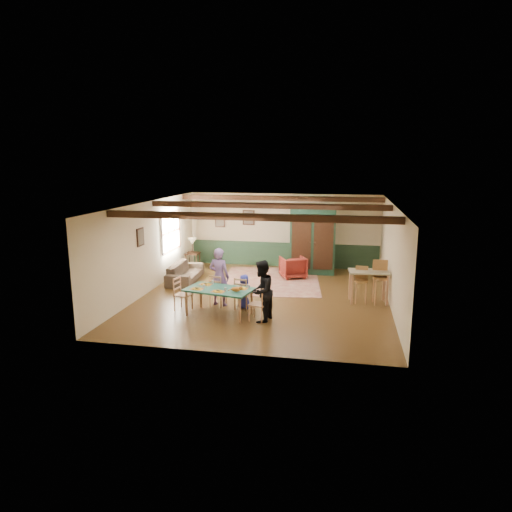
% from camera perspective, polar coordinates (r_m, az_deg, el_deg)
% --- Properties ---
extents(floor, '(8.00, 8.00, 0.00)m').
position_cam_1_polar(floor, '(13.26, 1.05, -5.15)').
color(floor, '#462C13').
rests_on(floor, ground).
extents(wall_back, '(7.00, 0.02, 2.70)m').
position_cam_1_polar(wall_back, '(16.83, 3.44, 3.21)').
color(wall_back, beige).
rests_on(wall_back, floor).
extents(wall_left, '(0.02, 8.00, 2.70)m').
position_cam_1_polar(wall_left, '(13.96, -13.23, 1.11)').
color(wall_left, beige).
rests_on(wall_left, floor).
extents(wall_right, '(0.02, 8.00, 2.70)m').
position_cam_1_polar(wall_right, '(12.81, 16.68, -0.03)').
color(wall_right, beige).
rests_on(wall_right, floor).
extents(ceiling, '(7.00, 8.00, 0.02)m').
position_cam_1_polar(ceiling, '(12.74, 1.10, 6.55)').
color(ceiling, white).
rests_on(ceiling, wall_back).
extents(wainscot_back, '(6.95, 0.03, 0.90)m').
position_cam_1_polar(wainscot_back, '(16.97, 3.39, 0.19)').
color(wainscot_back, '#1B3120').
rests_on(wainscot_back, floor).
extents(ceiling_beam_front, '(6.95, 0.16, 0.16)m').
position_cam_1_polar(ceiling_beam_front, '(10.50, -1.08, 4.91)').
color(ceiling_beam_front, black).
rests_on(ceiling_beam_front, ceiling).
extents(ceiling_beam_mid, '(6.95, 0.16, 0.16)m').
position_cam_1_polar(ceiling_beam_mid, '(13.14, 1.40, 6.32)').
color(ceiling_beam_mid, black).
rests_on(ceiling_beam_mid, ceiling).
extents(ceiling_beam_back, '(6.95, 0.16, 0.16)m').
position_cam_1_polar(ceiling_beam_back, '(15.70, 3.00, 7.22)').
color(ceiling_beam_back, black).
rests_on(ceiling_beam_back, ceiling).
extents(window_left, '(0.06, 1.60, 1.30)m').
position_cam_1_polar(window_left, '(15.45, -10.60, 3.00)').
color(window_left, white).
rests_on(window_left, wall_left).
extents(picture_left_wall, '(0.04, 0.42, 0.52)m').
position_cam_1_polar(picture_left_wall, '(13.34, -14.24, 2.31)').
color(picture_left_wall, '#7A6E59').
rests_on(picture_left_wall, wall_left).
extents(picture_back_a, '(0.45, 0.04, 0.55)m').
position_cam_1_polar(picture_back_a, '(16.95, -0.93, 4.83)').
color(picture_back_a, '#7A6E59').
rests_on(picture_back_a, wall_back).
extents(picture_back_b, '(0.38, 0.04, 0.48)m').
position_cam_1_polar(picture_back_b, '(17.23, -4.52, 4.40)').
color(picture_back_b, '#7A6E59').
rests_on(picture_back_b, wall_back).
extents(dining_table, '(1.81, 1.23, 0.69)m').
position_cam_1_polar(dining_table, '(11.70, -4.61, -5.75)').
color(dining_table, '#1B5848').
rests_on(dining_table, floor).
extents(dining_chair_far_left, '(0.46, 0.48, 0.88)m').
position_cam_1_polar(dining_chair_far_left, '(12.40, -4.75, -4.29)').
color(dining_chair_far_left, '#B17C58').
rests_on(dining_chair_far_left, floor).
extents(dining_chair_far_right, '(0.46, 0.48, 0.88)m').
position_cam_1_polar(dining_chair_far_right, '(12.10, -1.62, -4.67)').
color(dining_chair_far_right, '#B17C58').
rests_on(dining_chair_far_right, floor).
extents(dining_chair_end_left, '(0.48, 0.46, 0.88)m').
position_cam_1_polar(dining_chair_end_left, '(12.18, -9.10, -4.71)').
color(dining_chair_end_left, '#B17C58').
rests_on(dining_chair_end_left, floor).
extents(dining_chair_end_right, '(0.48, 0.46, 0.88)m').
position_cam_1_polar(dining_chair_end_right, '(11.25, 0.24, -5.95)').
color(dining_chair_end_right, '#B17C58').
rests_on(dining_chair_end_right, floor).
extents(person_man, '(0.65, 0.49, 1.59)m').
position_cam_1_polar(person_man, '(12.37, -4.62, -2.61)').
color(person_man, '#775897').
rests_on(person_man, floor).
extents(person_woman, '(0.71, 0.84, 1.52)m').
position_cam_1_polar(person_woman, '(11.12, 0.68, -4.42)').
color(person_woman, black).
rests_on(person_woman, floor).
extents(person_child, '(0.50, 0.38, 0.93)m').
position_cam_1_polar(person_child, '(12.15, -1.48, -4.46)').
color(person_child, '#2930A4').
rests_on(person_child, floor).
extents(cat, '(0.35, 0.19, 0.17)m').
position_cam_1_polar(cat, '(11.28, -2.55, -4.12)').
color(cat, '#C36422').
rests_on(cat, dining_table).
extents(place_setting_near_left, '(0.42, 0.34, 0.11)m').
position_cam_1_polar(place_setting_near_left, '(11.63, -7.40, -3.87)').
color(place_setting_near_left, gold).
rests_on(place_setting_near_left, dining_table).
extents(place_setting_near_center, '(0.42, 0.34, 0.11)m').
position_cam_1_polar(place_setting_near_center, '(11.35, -4.76, -4.20)').
color(place_setting_near_center, gold).
rests_on(place_setting_near_center, dining_table).
extents(place_setting_far_left, '(0.42, 0.34, 0.11)m').
position_cam_1_polar(place_setting_far_left, '(12.01, -6.31, -3.32)').
color(place_setting_far_left, gold).
rests_on(place_setting_far_left, dining_table).
extents(place_setting_far_right, '(0.42, 0.34, 0.11)m').
position_cam_1_polar(place_setting_far_right, '(11.57, -1.88, -3.84)').
color(place_setting_far_right, gold).
rests_on(place_setting_far_right, dining_table).
extents(area_rug, '(3.50, 4.01, 0.01)m').
position_cam_1_polar(area_rug, '(15.02, 1.89, -3.09)').
color(area_rug, '#C1AA8C').
rests_on(area_rug, floor).
extents(armoire, '(1.74, 0.79, 2.39)m').
position_cam_1_polar(armoire, '(15.88, 7.07, 2.06)').
color(armoire, '#163928').
rests_on(armoire, floor).
extents(armchair, '(1.04, 1.05, 0.72)m').
position_cam_1_polar(armchair, '(15.36, 4.64, -1.41)').
color(armchair, '#511110').
rests_on(armchair, floor).
extents(sofa, '(0.91, 2.06, 0.59)m').
position_cam_1_polar(sofa, '(15.10, -8.84, -2.02)').
color(sofa, '#3E3127').
rests_on(sofa, floor).
extents(end_table, '(0.48, 0.48, 0.60)m').
position_cam_1_polar(end_table, '(16.74, -7.91, -0.60)').
color(end_table, black).
rests_on(end_table, floor).
extents(table_lamp, '(0.32, 0.32, 0.55)m').
position_cam_1_polar(table_lamp, '(16.62, -7.97, 1.32)').
color(table_lamp, beige).
rests_on(table_lamp, end_table).
extents(counter_table, '(1.15, 0.75, 0.91)m').
position_cam_1_polar(counter_table, '(13.03, 13.84, -3.73)').
color(counter_table, '#C2BA97').
rests_on(counter_table, floor).
extents(bar_stool_left, '(0.37, 0.40, 1.02)m').
position_cam_1_polar(bar_stool_left, '(12.92, 13.01, -3.58)').
color(bar_stool_left, '#A4723F').
rests_on(bar_stool_left, floor).
extents(bar_stool_right, '(0.47, 0.51, 1.20)m').
position_cam_1_polar(bar_stool_right, '(12.95, 15.32, -3.24)').
color(bar_stool_right, '#A4723F').
rests_on(bar_stool_right, floor).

